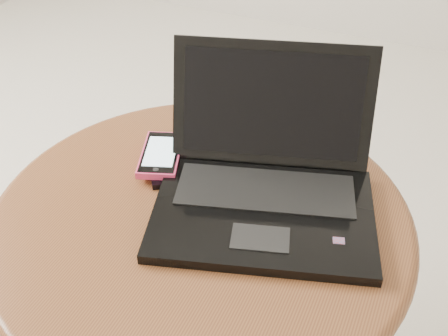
% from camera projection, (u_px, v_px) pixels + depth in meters
% --- Properties ---
extents(table, '(0.67, 0.67, 0.53)m').
position_uv_depth(table, '(202.00, 260.00, 0.94)').
color(table, '#5D2A1A').
rests_on(table, ground).
extents(laptop, '(0.40, 0.39, 0.21)m').
position_uv_depth(laptop, '(266.00, 181.00, 0.87)').
color(laptop, black).
rests_on(laptop, table).
extents(phone_black, '(0.12, 0.13, 0.01)m').
position_uv_depth(phone_black, '(167.00, 164.00, 0.96)').
color(phone_black, black).
rests_on(phone_black, table).
extents(phone_pink, '(0.10, 0.14, 0.01)m').
position_uv_depth(phone_pink, '(161.00, 155.00, 0.96)').
color(phone_pink, '#EF3C71').
rests_on(phone_pink, phone_black).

